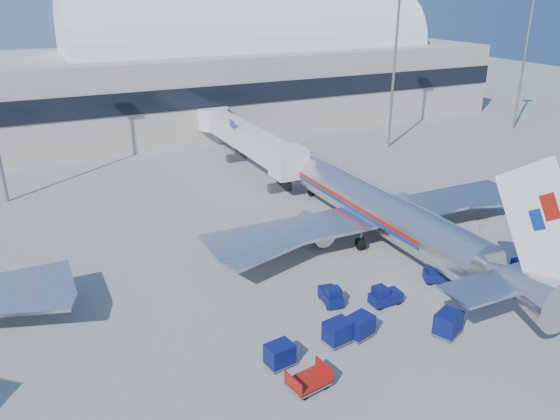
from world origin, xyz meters
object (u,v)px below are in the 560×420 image
tug_right (438,274)px  barrier_far (517,217)px  mast_east (396,40)px  tug_left (331,295)px  barrier_mid (492,223)px  cart_train_c (280,354)px  cart_train_b (338,332)px  cart_solo_near (448,323)px  cart_open_red (309,382)px  airliner_main (380,210)px  cart_train_a (360,326)px  jetbridge_near (242,136)px  cart_solo_far (526,270)px  barrier_near (465,229)px  tug_lead (384,296)px  mast_far_east (528,34)px

tug_right → barrier_far: bearing=47.1°
mast_east → tug_left: (-29.52, -33.00, -14.11)m
barrier_mid → cart_train_c: size_ratio=1.63×
cart_train_b → mast_east: bearing=40.7°
mast_east → cart_solo_near: size_ratio=10.01×
barrier_mid → barrier_far: same height
cart_open_red → airliner_main: bearing=34.6°
tug_left → cart_train_c: (-6.37, -4.66, 0.11)m
tug_right → cart_train_a: size_ratio=1.26×
jetbridge_near → barrier_far: bearing=-59.5°
cart_train_c → airliner_main: bearing=29.6°
jetbridge_near → mast_east: (22.40, -0.81, 10.86)m
cart_open_red → cart_solo_far: bearing=-0.1°
tug_right → cart_train_b: 11.58m
jetbridge_near → cart_solo_near: (-2.23, -40.44, -3.06)m
cart_train_b → cart_train_c: size_ratio=1.05×
tug_left → cart_open_red: size_ratio=0.96×
jetbridge_near → cart_train_b: 39.23m
cart_train_b → jetbridge_near: bearing=67.5°
jetbridge_near → tug_right: jetbridge_near is taller
cart_train_a → cart_train_c: size_ratio=1.11×
barrier_near → tug_lead: size_ratio=1.28×
cart_solo_far → cart_train_a: bearing=-168.4°
barrier_mid → cart_solo_far: size_ratio=1.32×
tug_left → cart_train_a: (-0.39, -4.28, 0.14)m
jetbridge_near → mast_far_east: mast_far_east is taller
mast_east → cart_train_b: size_ratio=11.65×
mast_east → cart_train_c: (-35.89, -37.65, -14.00)m
barrier_far → tug_left: tug_left is taller
jetbridge_near → barrier_far: jetbridge_near is taller
airliner_main → tug_right: airliner_main is taller
barrier_mid → cart_train_c: 28.85m
mast_east → cart_solo_far: mast_east is taller
mast_east → cart_train_c: 53.87m
jetbridge_near → barrier_near: size_ratio=9.17×
mast_far_east → cart_open_red: mast_far_east is taller
tug_left → cart_train_b: size_ratio=1.26×
tug_left → tug_right: bearing=-86.5°
jetbridge_near → airliner_main: bearing=-84.8°
cart_train_c → cart_solo_far: bearing=-5.6°
barrier_mid → barrier_far: 3.30m
airliner_main → cart_train_c: size_ratio=20.21×
airliner_main → tug_lead: 11.33m
mast_east → tug_left: size_ratio=9.21×
cart_train_a → cart_solo_far: 15.63m
jetbridge_near → barrier_near: (10.40, -28.81, -3.48)m
jetbridge_near → cart_train_c: size_ratio=14.92×
jetbridge_near → tug_lead: 35.92m
mast_far_east → tug_lead: 63.41m
airliner_main → tug_right: (-0.45, -8.42, -2.24)m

